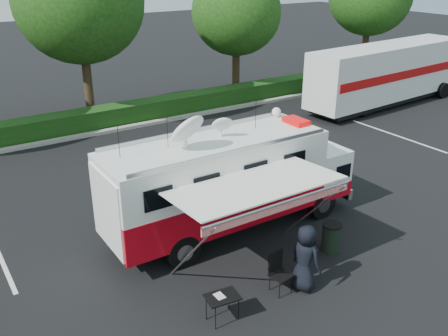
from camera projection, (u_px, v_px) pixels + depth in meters
The scene contains 10 objects.
ground_plane at pixel (233, 228), 15.78m from camera, with size 120.00×120.00×0.00m, color black.
back_border at pixel (105, 21), 24.32m from camera, with size 60.00×6.14×8.87m.
stall_lines at pixel (174, 197), 17.84m from camera, with size 24.12×5.50×0.01m.
command_truck at pixel (231, 181), 15.09m from camera, with size 8.14×2.24×3.91m.
awning at pixel (259, 190), 12.60m from camera, with size 4.44×2.32×2.69m.
person at pixel (303, 288), 12.97m from camera, with size 0.89×0.58×1.82m, color black.
folding_table at pixel (222, 298), 11.61m from camera, with size 0.85×0.66×0.67m.
folding_chair at pixel (278, 269), 12.68m from camera, with size 0.57×0.60×1.05m.
trash_bin at pixel (331, 237), 14.46m from camera, with size 0.58×0.58×0.86m.
semi_trailer at pixel (387, 74), 28.12m from camera, with size 11.16×3.08×3.40m.
Camera 1 is at (-7.74, -11.37, 7.98)m, focal length 40.00 mm.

